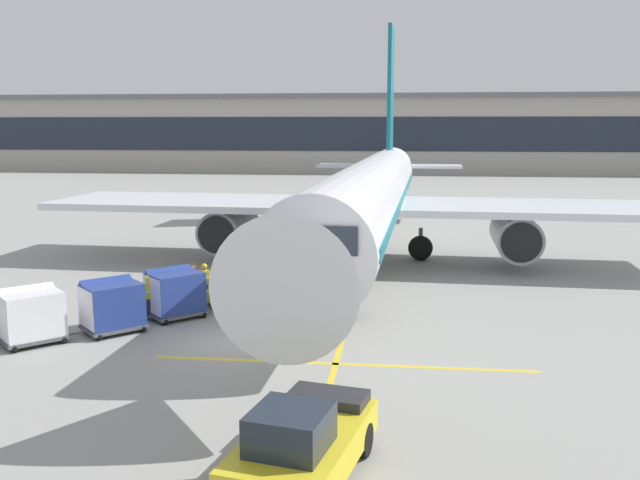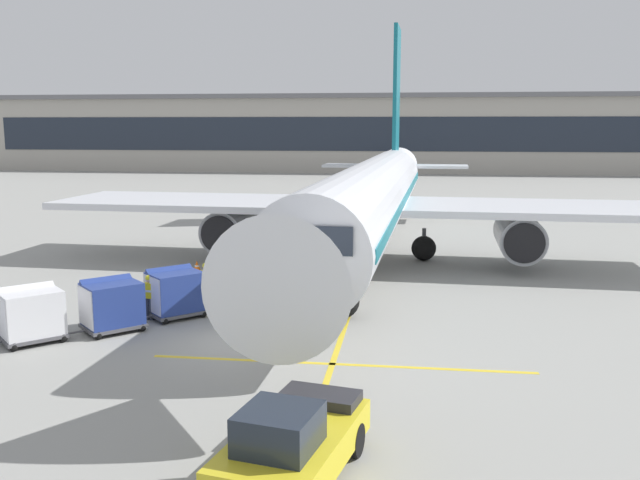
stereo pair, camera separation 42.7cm
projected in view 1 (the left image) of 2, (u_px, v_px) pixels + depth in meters
The scene contains 13 objects.
ground_plane at pixel (241, 342), 23.53m from camera, with size 600.00×600.00×0.00m, color gray.
parked_airplane at pixel (369, 197), 36.87m from camera, with size 34.80×44.52×14.81m.
belt_loader at pixel (252, 282), 28.52m from camera, with size 4.45×4.55×3.41m.
baggage_cart_lead at pixel (175, 292), 26.41m from camera, with size 2.55×2.55×1.91m.
baggage_cart_second at pixel (112, 305), 24.56m from camera, with size 2.55×2.55×1.91m.
baggage_cart_third at pixel (31, 314), 23.29m from camera, with size 2.55×2.55×1.91m.
pushback_tug at pixel (302, 443), 14.26m from camera, with size 2.97×4.74×1.83m.
ground_crew_by_loader at pixel (149, 295), 25.98m from camera, with size 0.56×0.32×1.74m.
ground_crew_by_carts at pixel (205, 281), 28.28m from camera, with size 0.50×0.41×1.74m.
safety_cone_engine_keepout at pixel (194, 267), 34.45m from camera, with size 0.54×0.54×0.62m.
apron_guidance_line_lead_in at pixel (363, 264), 36.67m from camera, with size 0.20×110.00×0.01m.
apron_guidance_line_stop_bar at pixel (343, 364), 21.35m from camera, with size 12.00×0.20×0.01m.
terminal_building at pixel (440, 133), 114.53m from camera, with size 149.79×22.53×12.22m.
Camera 1 is at (5.31, -22.17, 7.32)m, focal length 38.60 mm.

